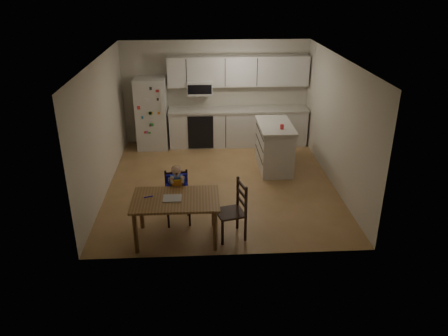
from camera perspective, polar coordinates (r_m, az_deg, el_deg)
room at (r=8.88m, az=-0.57°, el=6.68°), size 4.52×5.01×2.51m
refrigerator at (r=10.65m, az=-9.42°, el=7.06°), size 0.72×0.70×1.70m
kitchen_run at (r=10.70m, az=1.69°, el=7.61°), size 3.37×0.62×2.15m
kitchen_island at (r=9.47m, az=6.59°, el=2.86°), size 0.71×1.35×1.00m
red_cup at (r=9.01m, az=7.59°, el=5.37°), size 0.08×0.08×0.10m
dining_table at (r=6.84m, az=-6.32°, el=-4.70°), size 1.35×0.87×0.72m
napkin at (r=6.79m, az=-6.76°, el=-3.94°), size 0.29×0.25×0.01m
toddler_spoon at (r=6.88m, az=-9.95°, el=-3.74°), size 0.12×0.06×0.02m
chair_booster at (r=7.35m, az=-6.16°, el=-2.53°), size 0.43×0.43×1.04m
chair_side at (r=6.92m, az=1.57°, el=-5.01°), size 0.51×0.51×0.95m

